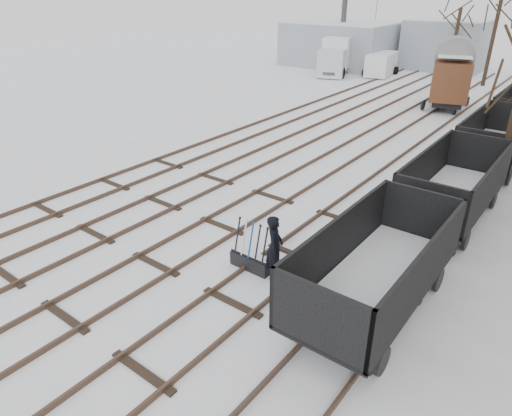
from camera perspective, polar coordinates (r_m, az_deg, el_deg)
The scene contains 16 objects.
ground at distance 14.06m, azimuth -12.43°, elevation -6.98°, with size 120.00×120.00×0.00m, color white.
tracks at distance 24.13m, azimuth 12.80°, elevation 7.62°, with size 13.90×52.00×0.16m.
shed_left at distance 49.00m, azimuth 10.64°, elevation 19.54°, with size 10.00×8.00×4.10m.
shed_right at distance 49.40m, azimuth 22.72°, elevation 18.34°, with size 7.00×6.00×4.50m.
ground_frame at distance 13.44m, azimuth -0.59°, elevation -6.52°, with size 1.30×0.43×1.49m.
worker at distance 12.77m, azimuth 2.34°, elevation -4.90°, with size 0.70×0.46×1.92m, color black.
freight_wagon_a at distance 11.90m, azimuth 14.64°, elevation -8.76°, with size 2.33×5.81×2.37m.
freight_wagon_b at distance 17.35m, azimuth 23.30°, elevation 1.49°, with size 2.33×5.81×2.37m.
freight_wagon_c at distance 23.29m, azimuth 27.68°, elevation 6.70°, with size 2.33×5.81×2.37m.
box_van_wagon at distance 33.35m, azimuth 23.14°, elevation 14.84°, with size 3.67×5.09×3.50m.
lorry at distance 44.29m, azimuth 10.09°, elevation 18.32°, with size 3.62×7.24×3.15m.
panel_van at distance 44.08m, azimuth 15.39°, elevation 16.97°, with size 2.58×4.64×1.94m.
crane at distance 48.57m, azimuth 10.86°, elevation 20.26°, with size 2.59×6.17×10.33m.
tree_near at distance 20.04m, azimuth 29.31°, elevation 8.77°, with size 0.30×0.30×5.28m, color black.
tree_far_left at distance 45.52m, azimuth 23.58°, elevation 18.40°, with size 0.30×0.30×5.65m, color black.
tree_far_right at distance 42.15m, azimuth 27.50°, elevation 18.33°, with size 0.30×0.30×7.32m, color black.
Camera 1 is at (9.33, -7.26, 7.60)m, focal length 32.00 mm.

